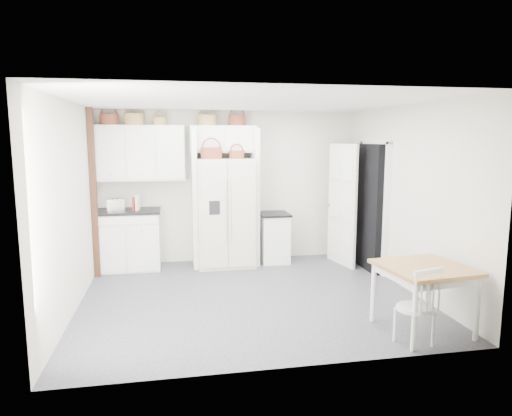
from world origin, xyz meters
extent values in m
plane|color=#2C2D32|center=(0.00, 0.00, 0.00)|extent=(4.50, 4.50, 0.00)
plane|color=white|center=(0.00, 0.00, 2.60)|extent=(4.50, 4.50, 0.00)
plane|color=beige|center=(0.00, 2.00, 1.30)|extent=(4.50, 0.00, 4.50)
plane|color=beige|center=(-2.25, 0.00, 1.30)|extent=(0.00, 4.00, 4.00)
plane|color=beige|center=(2.25, 0.00, 1.30)|extent=(0.00, 4.00, 4.00)
cube|color=beige|center=(-0.15, 1.65, 0.91)|extent=(0.94, 0.75, 1.81)
cube|color=white|center=(-1.75, 1.70, 0.47)|extent=(1.02, 0.64, 0.94)
cube|color=white|center=(0.70, 1.70, 0.41)|extent=(0.47, 0.56, 0.82)
cube|color=#90603F|center=(1.70, -1.45, 0.37)|extent=(0.99, 0.99, 0.75)
cube|color=white|center=(1.43, -1.75, 0.40)|extent=(0.46, 0.44, 0.79)
cube|color=black|center=(-1.75, 1.70, 0.96)|extent=(1.06, 0.69, 0.04)
cube|color=black|center=(0.70, 1.70, 0.84)|extent=(0.51, 0.60, 0.04)
cube|color=silver|center=(-1.93, 1.67, 1.08)|extent=(0.30, 0.21, 0.19)
cube|color=maroon|center=(-1.63, 1.62, 1.10)|extent=(0.05, 0.15, 0.22)
cube|color=#F2E5C0|center=(-1.57, 1.62, 1.11)|extent=(0.07, 0.17, 0.25)
cylinder|color=maroon|center=(-1.98, 1.83, 2.43)|extent=(0.29, 0.29, 0.17)
cylinder|color=#A08447|center=(-1.60, 1.83, 2.44)|extent=(0.31, 0.31, 0.18)
cylinder|color=#A08447|center=(-1.19, 1.83, 2.41)|extent=(0.22, 0.22, 0.13)
cylinder|color=#A08447|center=(-0.41, 1.83, 2.44)|extent=(0.31, 0.31, 0.18)
cylinder|color=maroon|center=(0.09, 1.83, 2.43)|extent=(0.29, 0.29, 0.17)
cylinder|color=maroon|center=(-0.38, 1.55, 1.90)|extent=(0.34, 0.34, 0.18)
cylinder|color=maroon|center=(0.04, 1.55, 1.88)|extent=(0.24, 0.24, 0.13)
cube|color=white|center=(-1.50, 1.83, 1.90)|extent=(1.40, 0.34, 0.90)
cube|color=white|center=(-0.15, 1.83, 2.12)|extent=(1.12, 0.34, 0.45)
cube|color=white|center=(-0.66, 1.70, 1.15)|extent=(0.08, 0.60, 2.30)
cube|color=white|center=(0.36, 1.70, 1.15)|extent=(0.08, 0.60, 2.30)
cube|color=#3F2617|center=(-2.20, 1.35, 1.30)|extent=(0.09, 0.09, 2.60)
cube|color=black|center=(2.16, 1.00, 1.02)|extent=(0.18, 0.85, 2.05)
cube|color=white|center=(1.80, 1.33, 1.02)|extent=(0.21, 0.79, 2.05)
camera|label=1|loc=(-1.02, -5.89, 2.14)|focal=32.00mm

